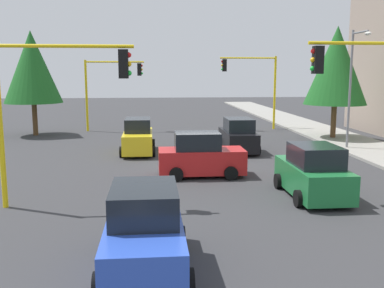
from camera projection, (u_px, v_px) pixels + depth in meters
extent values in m
plane|color=#353538|center=(202.00, 166.00, 21.78)|extent=(120.00, 120.00, 0.00)
cube|color=gray|center=(360.00, 145.00, 27.63)|extent=(80.00, 4.00, 0.15)
cone|color=silver|center=(131.00, 264.00, 10.70)|extent=(0.01, 1.10, 1.10)
cylinder|color=yellow|center=(87.00, 96.00, 34.43)|extent=(0.18, 0.18, 5.53)
cylinder|color=yellow|center=(115.00, 62.00, 34.21)|extent=(0.12, 4.50, 0.12)
cube|color=black|center=(139.00, 69.00, 34.47)|extent=(0.36, 0.32, 0.96)
sphere|color=red|center=(142.00, 66.00, 34.44)|extent=(0.18, 0.18, 0.18)
sphere|color=yellow|center=(142.00, 69.00, 34.49)|extent=(0.18, 0.18, 0.18)
sphere|color=green|center=(142.00, 73.00, 34.54)|extent=(0.18, 0.18, 0.18)
cylinder|color=yellow|center=(0.00, 127.00, 14.76)|extent=(0.18, 0.18, 5.60)
cylinder|color=yellow|center=(65.00, 46.00, 14.54)|extent=(0.12, 4.50, 0.12)
cube|color=black|center=(123.00, 64.00, 14.80)|extent=(0.36, 0.32, 0.96)
sphere|color=red|center=(129.00, 55.00, 14.77)|extent=(0.18, 0.18, 0.18)
sphere|color=yellow|center=(129.00, 64.00, 14.82)|extent=(0.18, 0.18, 0.18)
sphere|color=green|center=(129.00, 73.00, 14.87)|extent=(0.18, 0.18, 0.18)
cylinder|color=yellow|center=(275.00, 93.00, 35.74)|extent=(0.18, 0.18, 5.86)
cylinder|color=yellow|center=(248.00, 58.00, 35.10)|extent=(0.12, 4.50, 0.12)
cube|color=black|center=(224.00, 65.00, 35.02)|extent=(0.36, 0.32, 0.96)
sphere|color=red|center=(222.00, 61.00, 34.96)|extent=(0.18, 0.18, 0.18)
sphere|color=yellow|center=(222.00, 65.00, 35.00)|extent=(0.18, 0.18, 0.18)
sphere|color=green|center=(222.00, 69.00, 35.05)|extent=(0.18, 0.18, 0.18)
cylinder|color=yellow|center=(371.00, 43.00, 15.46)|extent=(0.12, 4.50, 0.12)
cube|color=black|center=(318.00, 60.00, 15.38)|extent=(0.36, 0.32, 0.96)
sphere|color=red|center=(313.00, 51.00, 15.32)|extent=(0.18, 0.18, 0.18)
sphere|color=yellow|center=(313.00, 60.00, 15.36)|extent=(0.18, 0.18, 0.18)
sphere|color=green|center=(312.00, 69.00, 15.41)|extent=(0.18, 0.18, 0.18)
cylinder|color=slate|center=(350.00, 91.00, 25.98)|extent=(0.14, 0.14, 7.00)
cylinder|color=slate|center=(360.00, 32.00, 24.56)|extent=(1.80, 0.10, 0.10)
ellipsoid|color=silver|center=(368.00, 33.00, 23.70)|extent=(0.56, 0.28, 0.20)
cylinder|color=brown|center=(333.00, 121.00, 30.33)|extent=(0.36, 0.36, 2.62)
cone|color=#1E6023|center=(336.00, 66.00, 29.73)|extent=(4.19, 4.19, 5.24)
cylinder|color=brown|center=(35.00, 118.00, 32.39)|extent=(0.36, 0.36, 2.59)
cone|color=#1E6023|center=(32.00, 67.00, 31.79)|extent=(4.14, 4.14, 5.17)
cube|color=blue|center=(145.00, 243.00, 10.23)|extent=(4.09, 1.74, 1.05)
cube|color=black|center=(144.00, 203.00, 10.28)|extent=(2.13, 1.53, 0.76)
cylinder|color=black|center=(189.00, 282.00, 9.13)|extent=(0.60, 0.20, 0.60)
cylinder|color=black|center=(98.00, 286.00, 8.96)|extent=(0.60, 0.20, 0.60)
cylinder|color=black|center=(181.00, 237.00, 11.62)|extent=(0.60, 0.20, 0.60)
cylinder|color=black|center=(110.00, 240.00, 11.45)|extent=(0.60, 0.20, 0.60)
cube|color=red|center=(202.00, 161.00, 19.68)|extent=(1.69, 3.80, 1.05)
cube|color=black|center=(197.00, 141.00, 19.52)|extent=(1.48, 1.98, 0.76)
cylinder|color=black|center=(224.00, 165.00, 20.74)|extent=(0.20, 0.60, 0.60)
cylinder|color=black|center=(231.00, 173.00, 18.96)|extent=(0.20, 0.60, 0.60)
cylinder|color=black|center=(174.00, 166.00, 20.53)|extent=(0.20, 0.60, 0.60)
cylinder|color=black|center=(176.00, 174.00, 18.75)|extent=(0.20, 0.60, 0.60)
cube|color=yellow|center=(138.00, 141.00, 25.36)|extent=(4.19, 1.63, 1.05)
cube|color=black|center=(138.00, 125.00, 25.42)|extent=(2.18, 1.43, 0.76)
cylinder|color=black|center=(153.00, 151.00, 24.22)|extent=(0.60, 0.20, 0.60)
cylinder|color=black|center=(121.00, 152.00, 24.06)|extent=(0.60, 0.20, 0.60)
cylinder|color=black|center=(153.00, 144.00, 26.78)|extent=(0.60, 0.20, 0.60)
cylinder|color=black|center=(124.00, 144.00, 26.62)|extent=(0.60, 0.20, 0.60)
cube|color=#1E7238|center=(312.00, 178.00, 16.43)|extent=(4.00, 1.76, 1.05)
cube|color=black|center=(315.00, 156.00, 16.08)|extent=(2.08, 1.54, 0.76)
cylinder|color=black|center=(278.00, 181.00, 17.62)|extent=(0.60, 0.20, 0.60)
cylinder|color=black|center=(323.00, 180.00, 17.79)|extent=(0.60, 0.20, 0.60)
cylinder|color=black|center=(298.00, 199.00, 15.19)|extent=(0.60, 0.20, 0.60)
cylinder|color=black|center=(351.00, 197.00, 15.35)|extent=(0.60, 0.20, 0.60)
cube|color=black|center=(238.00, 140.00, 25.79)|extent=(4.01, 1.70, 1.05)
cube|color=black|center=(239.00, 125.00, 25.44)|extent=(2.08, 1.50, 0.76)
cylinder|color=black|center=(219.00, 143.00, 26.99)|extent=(0.60, 0.20, 0.60)
cylinder|color=black|center=(248.00, 143.00, 27.15)|extent=(0.60, 0.20, 0.60)
cylinder|color=black|center=(226.00, 150.00, 24.55)|extent=(0.60, 0.20, 0.60)
cylinder|color=black|center=(258.00, 150.00, 24.71)|extent=(0.60, 0.20, 0.60)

